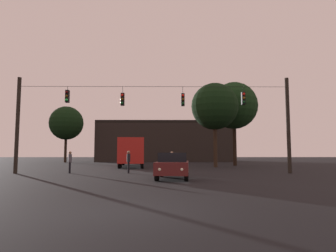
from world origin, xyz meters
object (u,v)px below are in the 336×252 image
Objects in this scene: car_near_right at (173,165)px; tree_left_silhouette at (234,106)px; pedestrian_crossing_left at (172,162)px; pedestrian_crossing_right at (129,160)px; tree_behind_building at (215,107)px; city_bus at (132,150)px; car_far_left at (166,158)px; pedestrian_crossing_center at (70,161)px; tree_right_far at (66,123)px.

car_near_right is 0.44× the size of tree_left_silhouette.
pedestrian_crossing_right reaches higher than pedestrian_crossing_left.
city_bus is at bearing 169.90° from tree_behind_building.
tree_behind_building is (5.21, -9.33, 5.74)m from car_far_left.
tree_behind_building is at bearing 66.22° from pedestrian_crossing_left.
pedestrian_crossing_left is (0.30, -20.46, 0.11)m from car_far_left.
pedestrian_crossing_right is (1.00, -11.11, -0.92)m from city_bus.
city_bus is at bearing 108.32° from pedestrian_crossing_left.
tree_behind_building is (9.13, -1.63, 4.67)m from city_bus.
car_far_left is 20.14m from pedestrian_crossing_center.
tree_right_far reaches higher than car_far_left.
tree_left_silhouette is (12.19, 2.58, 5.44)m from city_bus.
pedestrian_crossing_left is 18.42m from tree_left_silhouette.
pedestrian_crossing_center is at bearing 167.45° from pedestrian_crossing_left.
tree_behind_building is at bearing -60.84° from car_far_left.
car_far_left is 2.67× the size of pedestrian_crossing_right.
pedestrian_crossing_center is at bearing -107.09° from city_bus.
tree_behind_building is (8.13, 9.48, 5.59)m from pedestrian_crossing_right.
city_bus is 11.19m from pedestrian_crossing_right.
car_far_left is 20.46m from pedestrian_crossing_left.
car_near_right is 0.99× the size of car_far_left.
pedestrian_crossing_left is at bearing -71.68° from city_bus.
city_bus is at bearing 95.14° from pedestrian_crossing_right.
pedestrian_crossing_right is 0.18× the size of tree_behind_building.
tree_right_far is (-16.82, 28.24, 5.53)m from pedestrian_crossing_left.
tree_left_silhouette is 1.12× the size of tree_behind_building.
pedestrian_crossing_left is 0.18× the size of tree_behind_building.
pedestrian_crossing_left reaches higher than car_far_left.
tree_left_silhouette reaches higher than car_far_left.
tree_right_far reaches higher than pedestrian_crossing_right.
car_near_right is at bearing -90.28° from pedestrian_crossing_left.
tree_behind_building reaches higher than pedestrian_crossing_left.
city_bus is at bearing -168.07° from tree_left_silhouette.
city_bus is at bearing -116.97° from car_far_left.
pedestrian_crossing_left is 0.16× the size of tree_left_silhouette.
tree_right_far is (-13.59, 26.60, 5.49)m from pedestrian_crossing_right.
tree_left_silhouette reaches higher than pedestrian_crossing_left.
tree_left_silhouette is at bearing 66.78° from car_near_right.
tree_behind_building is at bearing -126.12° from tree_left_silhouette.
city_bus is 16.62m from car_near_right.
tree_left_silhouette is (7.99, 18.62, 6.51)m from car_near_right.
city_bus is 13.60m from tree_left_silhouette.
tree_right_far reaches higher than pedestrian_crossing_center.
city_bus is at bearing 72.91° from pedestrian_crossing_center.
pedestrian_crossing_center is 16.65m from tree_behind_building.
tree_left_silhouette is at bearing 41.17° from pedestrian_crossing_center.
pedestrian_crossing_right is at bearing -62.93° from tree_right_far.
pedestrian_crossing_center is at bearing -111.31° from car_far_left.
tree_left_silhouette is at bearing 62.53° from pedestrian_crossing_left.
car_far_left is 19.11m from tree_right_far.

